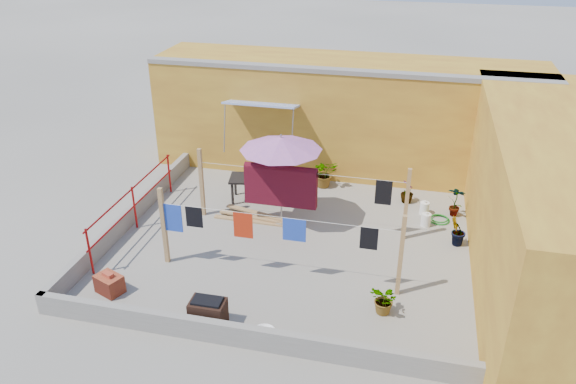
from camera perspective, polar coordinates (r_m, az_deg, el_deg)
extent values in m
plane|color=#9E998E|center=(13.14, 0.44, -5.15)|extent=(80.00, 80.00, 0.00)
cube|color=gold|center=(16.59, 5.86, 7.80)|extent=(11.00, 2.40, 3.20)
cube|color=gray|center=(15.15, 5.56, 12.11)|extent=(11.00, 0.35, 0.12)
cube|color=#2D51B2|center=(15.35, -2.74, 8.90)|extent=(2.00, 0.79, 0.22)
cylinder|color=gray|center=(15.51, -6.46, 6.41)|extent=(0.03, 0.30, 1.28)
cylinder|color=gray|center=(15.00, 0.44, 5.86)|extent=(0.03, 0.30, 1.28)
cube|color=gold|center=(12.42, 24.55, -1.36)|extent=(2.40, 9.00, 3.20)
cube|color=gray|center=(10.23, -4.23, -14.43)|extent=(8.30, 0.16, 0.44)
cube|color=gray|center=(14.38, -15.62, -2.22)|extent=(0.16, 7.30, 0.44)
cylinder|color=maroon|center=(12.51, -19.51, -5.73)|extent=(0.05, 0.05, 1.10)
cylinder|color=maroon|center=(13.97, -15.33, -1.53)|extent=(0.05, 0.05, 1.10)
cylinder|color=maroon|center=(15.55, -11.98, 1.84)|extent=(0.05, 0.05, 1.10)
cylinder|color=maroon|center=(13.75, -15.57, 0.30)|extent=(0.04, 4.20, 0.04)
cylinder|color=maroon|center=(13.95, -15.35, -1.35)|extent=(0.04, 4.20, 0.04)
cube|color=tan|center=(12.30, -12.50, -3.39)|extent=(0.09, 0.09, 1.80)
cube|color=tan|center=(11.24, 11.39, -6.38)|extent=(0.09, 0.09, 1.80)
cube|color=tan|center=(13.15, 11.93, -1.25)|extent=(0.09, 0.09, 1.80)
cube|color=tan|center=(14.07, -8.77, 0.96)|extent=(0.09, 0.09, 1.80)
cylinder|color=silver|center=(11.23, -1.15, -2.53)|extent=(5.00, 0.01, 0.01)
cylinder|color=silver|center=(13.14, 1.25, 2.03)|extent=(5.00, 0.01, 0.01)
cube|color=#4A0C19|center=(13.43, -0.74, 0.55)|extent=(1.76, 0.22, 0.96)
cube|color=black|center=(13.05, 9.68, -0.06)|extent=(0.38, 0.02, 0.61)
cube|color=maroon|center=(13.50, -3.47, 1.61)|extent=(0.44, 0.02, 0.46)
cube|color=#2142B7|center=(12.11, -11.72, -2.58)|extent=(0.46, 0.02, 0.64)
cube|color=black|center=(11.87, -9.52, -2.52)|extent=(0.36, 0.02, 0.47)
cube|color=#B8270E|center=(11.56, -4.59, -3.38)|extent=(0.41, 0.02, 0.58)
cube|color=#2142B7|center=(11.29, 0.64, -3.87)|extent=(0.48, 0.02, 0.51)
cube|color=black|center=(11.10, 8.22, -4.69)|extent=(0.35, 0.02, 0.49)
cylinder|color=gray|center=(13.93, -0.67, -3.03)|extent=(0.35, 0.35, 0.06)
cylinder|color=gray|center=(13.42, -0.69, 0.99)|extent=(0.04, 0.04, 2.23)
cone|color=#BB64A0|center=(13.02, -0.72, 4.95)|extent=(2.02, 2.02, 0.31)
cylinder|color=gray|center=(12.95, -0.72, 5.67)|extent=(0.04, 0.04, 0.10)
cube|color=black|center=(14.76, -3.20, 1.39)|extent=(1.52, 0.95, 0.05)
cube|color=black|center=(14.73, -5.67, -0.18)|extent=(0.05, 0.05, 0.62)
cube|color=black|center=(15.23, -5.37, 0.78)|extent=(0.05, 0.05, 0.62)
cube|color=black|center=(14.60, -0.86, -0.30)|extent=(0.05, 0.05, 0.62)
cube|color=black|center=(15.10, -0.73, 0.68)|extent=(0.05, 0.05, 0.62)
cube|color=#9C3524|center=(12.02, -17.69, -8.90)|extent=(0.64, 0.56, 0.39)
cube|color=#BA442B|center=(11.89, -17.84, -7.99)|extent=(0.27, 0.20, 0.08)
cube|color=tan|center=(13.99, -3.58, -2.99)|extent=(2.03, 0.18, 0.04)
cube|color=tan|center=(14.04, -3.13, -2.63)|extent=(2.03, 0.35, 0.04)
cube|color=tan|center=(14.10, -2.69, -2.27)|extent=(2.00, 0.63, 0.04)
cube|color=black|center=(10.71, -8.12, -12.11)|extent=(0.66, 0.44, 0.54)
cube|color=black|center=(10.53, -8.22, -10.87)|extent=(0.55, 0.33, 0.04)
cylinder|color=white|center=(10.58, -2.42, -14.10)|extent=(0.41, 0.41, 0.05)
torus|color=white|center=(10.56, -2.43, -13.99)|extent=(0.43, 0.43, 0.04)
cylinder|color=white|center=(14.14, 13.83, -2.77)|extent=(0.24, 0.24, 0.33)
cylinder|color=white|center=(14.05, 13.91, -2.11)|extent=(0.07, 0.07, 0.05)
cylinder|color=white|center=(14.69, 13.68, -1.60)|extent=(0.23, 0.23, 0.32)
cylinder|color=white|center=(14.60, 13.76, -0.98)|extent=(0.06, 0.06, 0.05)
torus|color=#19731E|center=(14.53, 15.10, -2.75)|extent=(0.52, 0.52, 0.04)
torus|color=#19731E|center=(14.51, 15.12, -2.61)|extent=(0.44, 0.44, 0.04)
imported|color=#195117|center=(15.63, 3.71, 1.92)|extent=(0.92, 0.88, 0.79)
imported|color=#195117|center=(15.10, 12.02, 0.02)|extent=(0.44, 0.44, 0.61)
imported|color=#195117|center=(14.67, 16.68, -0.90)|extent=(0.51, 0.41, 0.83)
imported|color=#195117|center=(13.43, 16.82, -3.86)|extent=(0.51, 0.51, 0.73)
imported|color=#195117|center=(11.02, 9.83, -10.79)|extent=(0.72, 0.72, 0.61)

